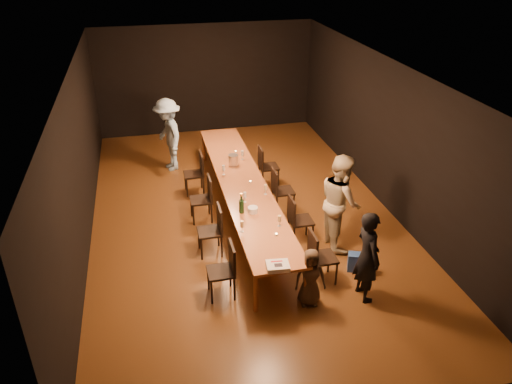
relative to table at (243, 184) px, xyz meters
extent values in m
plane|color=#4F2B13|center=(0.00, 0.00, -0.70)|extent=(10.00, 10.00, 0.00)
cube|color=black|center=(0.00, 5.00, 0.80)|extent=(6.00, 0.04, 3.00)
cube|color=black|center=(0.00, -5.00, 0.80)|extent=(6.00, 0.04, 3.00)
cube|color=black|center=(-3.00, 0.00, 0.80)|extent=(0.04, 10.00, 3.00)
cube|color=black|center=(3.00, 0.00, 0.80)|extent=(0.04, 10.00, 3.00)
cube|color=silver|center=(0.00, 0.00, 2.30)|extent=(6.00, 10.00, 0.04)
cube|color=brown|center=(0.00, 0.00, 0.02)|extent=(0.90, 6.00, 0.05)
cylinder|color=brown|center=(-0.40, -2.90, -0.35)|extent=(0.08, 0.08, 0.70)
cylinder|color=brown|center=(0.40, -2.90, -0.35)|extent=(0.08, 0.08, 0.70)
cylinder|color=brown|center=(-0.40, 2.90, -0.35)|extent=(0.08, 0.08, 0.70)
cylinder|color=brown|center=(0.40, 2.90, -0.35)|extent=(0.08, 0.08, 0.70)
imported|color=black|center=(1.35, -2.94, 0.07)|extent=(0.41, 0.59, 1.54)
imported|color=beige|center=(1.50, -1.43, 0.20)|extent=(0.71, 0.89, 1.79)
imported|color=#99C4ED|center=(-1.26, 2.59, 0.18)|extent=(0.90, 1.26, 1.76)
imported|color=#443426|center=(0.46, -2.90, -0.21)|extent=(0.52, 0.38, 0.98)
cube|color=#C31D4F|center=(1.61, -2.40, -0.56)|extent=(0.27, 0.20, 0.29)
cube|color=#2955B5|center=(1.50, -2.28, -0.53)|extent=(0.31, 0.26, 0.33)
cube|color=white|center=(-0.06, -2.90, 0.09)|extent=(0.37, 0.31, 0.08)
cube|color=black|center=(-0.06, -2.93, 0.13)|extent=(0.13, 0.10, 0.00)
cube|color=red|center=(-0.06, -2.83, 0.13)|extent=(0.18, 0.05, 0.00)
cylinder|color=white|center=(-0.06, -1.20, 0.10)|extent=(0.22, 0.22, 0.10)
cylinder|color=silver|center=(-0.02, 0.84, 0.17)|extent=(0.22, 0.22, 0.23)
cylinder|color=#B2B7B2|center=(0.15, -2.03, 0.06)|extent=(0.05, 0.05, 0.03)
cylinder|color=#B2B7B2|center=(0.15, -0.05, 0.06)|extent=(0.05, 0.05, 0.03)
cylinder|color=#B2B7B2|center=(0.15, 1.50, 0.06)|extent=(0.05, 0.05, 0.03)
camera|label=1|loc=(-1.74, -8.69, 4.53)|focal=35.00mm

